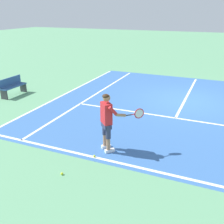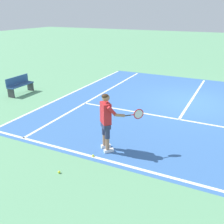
% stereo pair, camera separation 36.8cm
% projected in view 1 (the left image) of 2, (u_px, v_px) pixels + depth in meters
% --- Properties ---
extents(ground_plane, '(80.00, 80.00, 0.00)m').
position_uv_depth(ground_plane, '(185.00, 101.00, 11.82)').
color(ground_plane, '#609E70').
extents(court_inner_surface, '(10.98, 10.53, 0.00)m').
position_uv_depth(court_inner_surface, '(181.00, 107.00, 11.06)').
color(court_inner_surface, '#3866A8').
rests_on(court_inner_surface, ground).
extents(line_baseline, '(10.98, 0.10, 0.01)m').
position_uv_depth(line_baseline, '(148.00, 170.00, 6.73)').
color(line_baseline, white).
rests_on(line_baseline, ground).
extents(line_service, '(8.23, 0.10, 0.01)m').
position_uv_depth(line_service, '(175.00, 118.00, 9.92)').
color(line_service, white).
rests_on(line_service, ground).
extents(line_centre_service, '(0.10, 6.40, 0.01)m').
position_uv_depth(line_centre_service, '(188.00, 94.00, 12.66)').
color(line_centre_service, white).
rests_on(line_centre_service, ground).
extents(line_singles_left, '(0.10, 10.13, 0.01)m').
position_uv_depth(line_singles_left, '(94.00, 95.00, 12.57)').
color(line_singles_left, white).
rests_on(line_singles_left, ground).
extents(line_doubles_left, '(0.10, 10.13, 0.01)m').
position_uv_depth(line_doubles_left, '(70.00, 92.00, 13.08)').
color(line_doubles_left, white).
rests_on(line_doubles_left, ground).
extents(tennis_player, '(1.16, 0.75, 1.71)m').
position_uv_depth(tennis_player, '(107.00, 119.00, 7.32)').
color(tennis_player, white).
rests_on(tennis_player, ground).
extents(tennis_ball_near_feet, '(0.07, 0.07, 0.07)m').
position_uv_depth(tennis_ball_near_feet, '(94.00, 156.00, 7.29)').
color(tennis_ball_near_feet, '#CCE02D').
rests_on(tennis_ball_near_feet, ground).
extents(tennis_ball_by_baseline, '(0.07, 0.07, 0.07)m').
position_uv_depth(tennis_ball_by_baseline, '(62.00, 174.00, 6.52)').
color(tennis_ball_by_baseline, '#CCE02D').
rests_on(tennis_ball_by_baseline, ground).
extents(courtside_bench, '(0.40, 1.40, 0.85)m').
position_uv_depth(courtside_bench, '(13.00, 86.00, 12.40)').
color(courtside_bench, '#2D5184').
rests_on(courtside_bench, ground).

